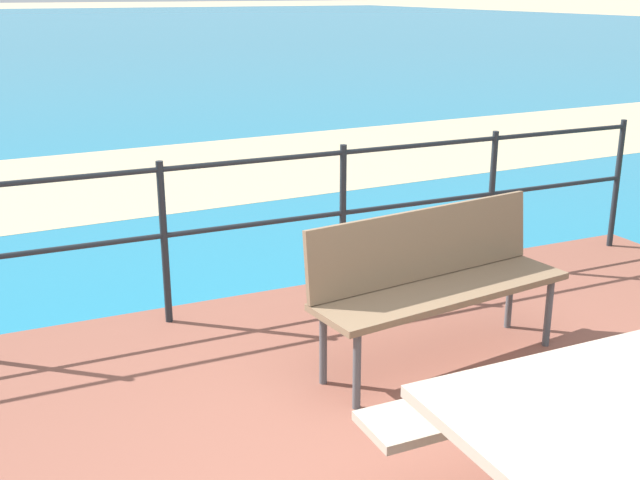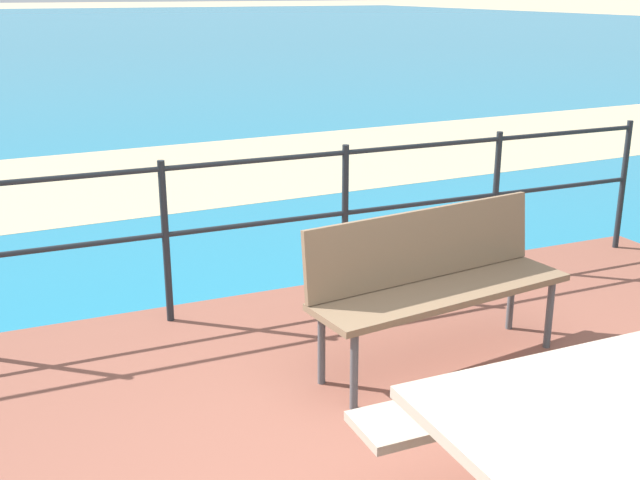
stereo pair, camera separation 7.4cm
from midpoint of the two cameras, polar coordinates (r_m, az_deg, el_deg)
name	(u,v)px [view 1 (the left image)]	position (r m, az deg, el deg)	size (l,w,h in m)	color
beach_strip	(128,178)	(8.92, -14.01, 4.38)	(54.00, 3.26, 0.01)	tan
park_bench	(435,273)	(4.21, 7.84, -2.38)	(1.52, 0.61, 0.82)	#7A6047
railing_fence	(257,212)	(4.86, -5.01, 2.06)	(5.94, 0.04, 1.00)	#1E2328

